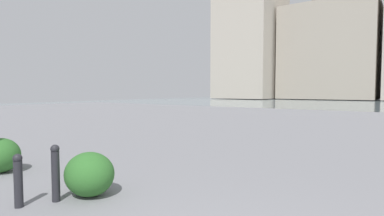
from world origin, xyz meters
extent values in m
cube|color=#9E9384|center=(12.90, -66.18, 9.28)|extent=(17.53, 14.38, 18.56)
cube|color=#6E675C|center=(12.90, -66.18, 19.76)|extent=(6.31, 5.18, 2.40)
cube|color=#B2A899|center=(28.26, -61.53, 19.76)|extent=(11.91, 15.00, 39.53)
cylinder|color=#232328|center=(3.52, -0.96, 0.39)|extent=(0.12, 0.12, 0.77)
sphere|color=#232328|center=(3.52, -0.96, 0.81)|extent=(0.13, 0.13, 0.13)
cylinder|color=#232328|center=(3.74, -0.51, 0.34)|extent=(0.12, 0.12, 0.68)
sphere|color=#232328|center=(3.74, -0.51, 0.72)|extent=(0.13, 0.13, 0.13)
ellipsoid|color=#2D6628|center=(6.03, -1.20, 0.35)|extent=(0.84, 0.75, 0.71)
ellipsoid|color=#2D6628|center=(3.32, -1.42, 0.35)|extent=(0.83, 0.75, 0.71)
camera|label=1|loc=(-0.83, 1.54, 1.70)|focal=28.49mm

